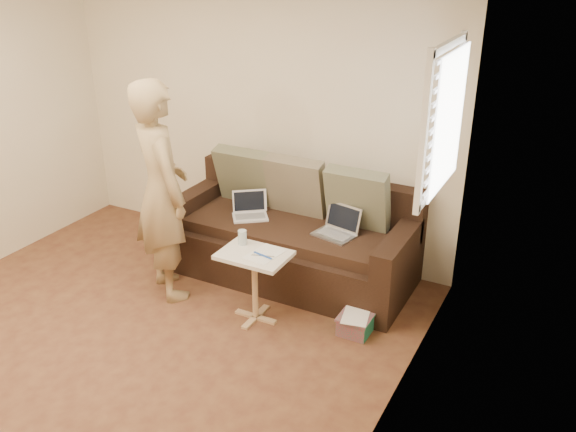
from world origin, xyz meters
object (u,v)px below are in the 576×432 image
object	(u,v)px
laptop_white	(250,218)
striped_box	(355,324)
side_table	(255,286)
drinking_glass	(242,237)
person	(162,191)
laptop_silver	(334,236)
sofa	(290,233)

from	to	relation	value
laptop_white	striped_box	size ratio (longest dim) A/B	1.23
side_table	drinking_glass	xyz separation A→B (m)	(-0.16, 0.09, 0.36)
person	side_table	size ratio (longest dim) A/B	3.13
person	laptop_silver	bearing A→B (deg)	-118.90
laptop_silver	striped_box	world-z (taller)	laptop_silver
sofa	person	bearing A→B (deg)	-138.40
person	striped_box	xyz separation A→B (m)	(1.69, 0.15, -0.86)
laptop_white	laptop_silver	bearing A→B (deg)	-36.04
side_table	person	bearing A→B (deg)	177.54
laptop_white	person	distance (m)	0.90
side_table	sofa	bearing A→B (deg)	95.96
laptop_silver	sofa	bearing A→B (deg)	-173.84
sofa	striped_box	bearing A→B (deg)	-33.31
laptop_silver	laptop_white	distance (m)	0.82
side_table	laptop_white	bearing A→B (deg)	123.07
laptop_silver	laptop_white	xyz separation A→B (m)	(-0.82, -0.01, 0.00)
sofa	side_table	size ratio (longest dim) A/B	3.68
sofa	striped_box	xyz separation A→B (m)	(0.87, -0.58, -0.34)
sofa	person	xyz separation A→B (m)	(-0.82, -0.73, 0.51)
laptop_silver	person	bearing A→B (deg)	-139.39
side_table	striped_box	distance (m)	0.85
striped_box	sofa	bearing A→B (deg)	146.69
side_table	drinking_glass	size ratio (longest dim) A/B	4.98
drinking_glass	striped_box	distance (m)	1.12
laptop_silver	striped_box	distance (m)	0.81
person	striped_box	world-z (taller)	person
laptop_silver	striped_box	bearing A→B (deg)	-38.31
sofa	side_table	xyz separation A→B (m)	(0.08, -0.76, -0.13)
side_table	striped_box	world-z (taller)	side_table
sofa	person	size ratio (longest dim) A/B	1.18
person	striped_box	bearing A→B (deg)	-142.08
sofa	laptop_silver	bearing A→B (deg)	-6.21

